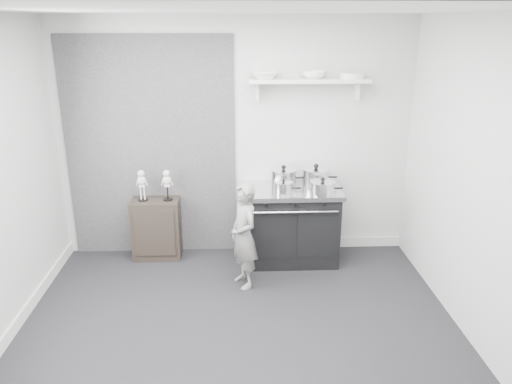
# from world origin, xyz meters

# --- Properties ---
(ground) EXTENTS (4.00, 4.00, 0.00)m
(ground) POSITION_xyz_m (0.00, 0.00, 0.00)
(ground) COLOR black
(ground) RESTS_ON ground
(room_shell) EXTENTS (4.02, 3.62, 2.71)m
(room_shell) POSITION_xyz_m (-0.09, 0.15, 1.64)
(room_shell) COLOR #BBBBB8
(room_shell) RESTS_ON ground
(wall_shelf) EXTENTS (1.30, 0.26, 0.24)m
(wall_shelf) POSITION_xyz_m (0.80, 1.68, 2.01)
(wall_shelf) COLOR silver
(wall_shelf) RESTS_ON room_shell
(stove) EXTENTS (1.08, 0.67, 0.86)m
(stove) POSITION_xyz_m (0.63, 1.48, 0.44)
(stove) COLOR black
(stove) RESTS_ON ground
(side_cabinet) EXTENTS (0.54, 0.32, 0.70)m
(side_cabinet) POSITION_xyz_m (-0.92, 1.61, 0.35)
(side_cabinet) COLOR black
(side_cabinet) RESTS_ON ground
(child) EXTENTS (0.40, 0.48, 1.12)m
(child) POSITION_xyz_m (0.07, 0.91, 0.56)
(child) COLOR slate
(child) RESTS_ON ground
(pot_back_left) EXTENTS (0.38, 0.30, 0.24)m
(pot_back_left) POSITION_xyz_m (0.54, 1.60, 0.96)
(pot_back_left) COLOR silver
(pot_back_left) RESTS_ON stove
(pot_back_right) EXTENTS (0.40, 0.32, 0.25)m
(pot_back_right) POSITION_xyz_m (0.90, 1.59, 0.96)
(pot_back_right) COLOR silver
(pot_back_right) RESTS_ON stove
(pot_front_right) EXTENTS (0.35, 0.27, 0.19)m
(pot_front_right) POSITION_xyz_m (0.93, 1.27, 0.94)
(pot_front_right) COLOR silver
(pot_front_right) RESTS_ON stove
(pot_front_center) EXTENTS (0.29, 0.20, 0.17)m
(pot_front_center) POSITION_xyz_m (0.51, 1.31, 0.93)
(pot_front_center) COLOR silver
(pot_front_center) RESTS_ON stove
(skeleton_full) EXTENTS (0.11, 0.07, 0.41)m
(skeleton_full) POSITION_xyz_m (-1.05, 1.61, 0.91)
(skeleton_full) COLOR beige
(skeleton_full) RESTS_ON side_cabinet
(skeleton_torso) EXTENTS (0.11, 0.07, 0.41)m
(skeleton_torso) POSITION_xyz_m (-0.77, 1.61, 0.91)
(skeleton_torso) COLOR beige
(skeleton_torso) RESTS_ON side_cabinet
(bowl_large) EXTENTS (0.30, 0.30, 0.07)m
(bowl_large) POSITION_xyz_m (0.32, 1.67, 2.08)
(bowl_large) COLOR white
(bowl_large) RESTS_ON wall_shelf
(bowl_small) EXTENTS (0.25, 0.25, 0.08)m
(bowl_small) POSITION_xyz_m (0.85, 1.67, 2.08)
(bowl_small) COLOR white
(bowl_small) RESTS_ON wall_shelf
(plate_stack) EXTENTS (0.27, 0.27, 0.06)m
(plate_stack) POSITION_xyz_m (1.26, 1.67, 2.07)
(plate_stack) COLOR white
(plate_stack) RESTS_ON wall_shelf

